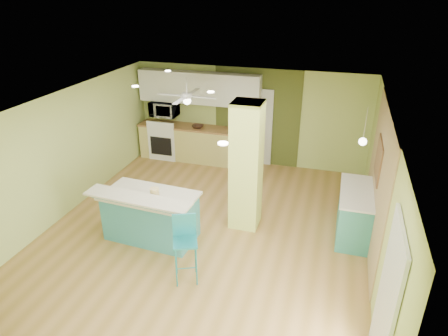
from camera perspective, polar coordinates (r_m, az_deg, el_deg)
The scene contains 23 objects.
floor at distance 7.84m, azimuth -2.58°, elevation -9.05°, with size 6.00×7.00×0.01m, color olive.
ceiling at distance 6.77m, azimuth -2.99°, elevation 8.85°, with size 6.00×7.00×0.01m, color white.
wall_back at distance 10.36m, azimuth 3.67°, elevation 7.33°, with size 6.00×0.01×2.50m, color #B3C66A.
wall_front at distance 4.63m, azimuth -18.02°, elevation -19.06°, with size 6.00×0.01×2.50m, color #B3C66A.
wall_left at distance 8.62m, azimuth -21.99°, elevation 1.78°, with size 0.01×7.00×2.50m, color #B3C66A.
wall_right at distance 6.92m, azimuth 21.49°, elevation -3.81°, with size 0.01×7.00×2.50m, color #B3C66A.
wood_panel at distance 7.46m, azimuth 21.12°, elevation -1.66°, with size 0.02×3.40×2.50m, color #957955.
olive_accent at distance 10.30m, azimuth 4.74°, elevation 7.19°, with size 2.20×0.02×2.50m, color #495220.
interior_door at distance 10.35m, azimuth 4.66°, elevation 5.83°, with size 0.82×0.05×2.00m, color silver.
french_door at distance 5.13m, azimuth 22.09°, elevation -17.80°, with size 0.04×1.08×2.10m, color silver.
column at distance 7.49m, azimuth 3.20°, elevation 0.21°, with size 0.55×0.55×2.50m, color #D1E369.
kitchen_run at distance 10.70m, azimuth -3.63°, elevation 3.48°, with size 3.25×0.63×0.94m.
stove at distance 11.04m, azimuth -8.29°, elevation 3.89°, with size 0.76×0.66×1.08m.
upper_cabinets at distance 10.36m, azimuth -3.62°, elevation 11.35°, with size 3.20×0.34×0.80m, color white.
microwave at distance 10.76m, azimuth -8.56°, elevation 8.34°, with size 0.70×0.48×0.39m, color silver.
ceiling_fan at distance 9.06m, azimuth -5.33°, elevation 10.15°, with size 1.41×1.41×0.61m.
pendant_lamp at distance 7.32m, azimuth 19.21°, elevation 3.61°, with size 0.14×0.14×0.69m.
wall_decor at distance 7.52m, azimuth 21.23°, elevation 1.07°, with size 0.03×0.90×0.70m, color brown.
peninsula at distance 7.54m, azimuth -10.47°, elevation -6.65°, with size 1.98×1.15×1.04m.
bar_stool at distance 6.36m, azimuth -5.61°, elevation -9.87°, with size 0.49×0.49×1.13m.
side_counter at distance 7.90m, azimuth 18.14°, elevation -6.10°, with size 0.61×1.44×0.93m.
fruit_bowl at distance 10.46m, azimuth -3.76°, elevation 5.94°, with size 0.31×0.31×0.08m, color #392217.
canister at distance 7.18m, azimuth -9.88°, elevation -3.53°, with size 0.16×0.16×0.18m, color yellow.
Camera 1 is at (2.20, -6.12, 4.38)m, focal length 32.00 mm.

